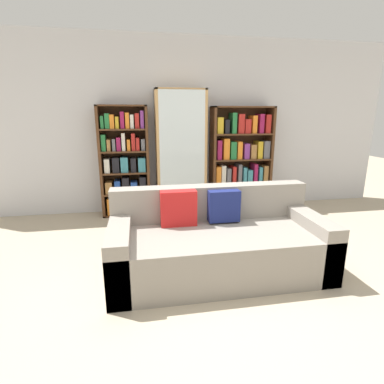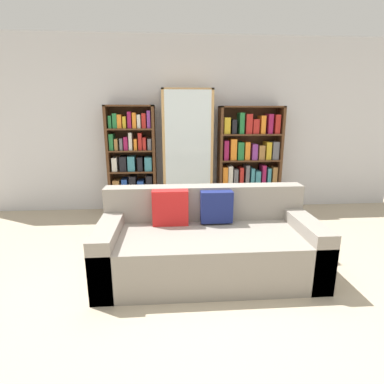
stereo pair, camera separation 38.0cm
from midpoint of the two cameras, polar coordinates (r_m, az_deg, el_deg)
The scene contains 7 objects.
ground_plane at distance 2.75m, azimuth 1.52°, elevation -19.48°, with size 16.00×16.00×0.00m, color tan.
wall_back at distance 4.90m, azimuth -4.72°, elevation 12.36°, with size 7.02×0.06×2.70m.
couch at distance 3.02m, azimuth 1.16°, elevation -9.84°, with size 2.09×0.95×0.81m.
bookshelf_left at distance 4.75m, azimuth -14.91°, elevation 5.23°, with size 0.73×0.32×1.67m.
display_cabinet at distance 4.72m, azimuth -4.49°, elevation 7.39°, with size 0.76×0.36×1.91m.
bookshelf_right at distance 4.95m, azimuth 7.06°, elevation 5.94°, with size 0.99×0.32×1.66m.
wine_bottle at distance 4.36m, azimuth 1.55°, elevation -4.10°, with size 0.08×0.08×0.34m.
Camera 1 is at (-0.65, -2.20, 1.54)m, focal length 28.00 mm.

